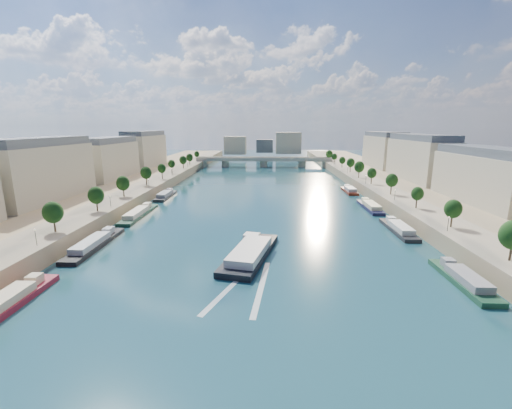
{
  "coord_description": "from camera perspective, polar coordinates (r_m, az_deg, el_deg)",
  "views": [
    {
      "loc": [
        2.94,
        -46.42,
        33.21
      ],
      "look_at": [
        -1.07,
        76.48,
        5.0
      ],
      "focal_mm": 24.0,
      "sensor_mm": 36.0,
      "label": 1
    }
  ],
  "objects": [
    {
      "name": "quay_left",
      "position": [
        167.33,
        -24.78,
        1.14
      ],
      "size": [
        44.0,
        520.0,
        5.0
      ],
      "primitive_type": "cube",
      "color": "#9E8460",
      "rests_on": "ground"
    },
    {
      "name": "pave_left",
      "position": [
        160.7,
        -20.08,
        2.04
      ],
      "size": [
        14.0,
        520.0,
        0.1
      ],
      "primitive_type": "cube",
      "color": "gray",
      "rests_on": "quay_left"
    },
    {
      "name": "ground",
      "position": [
        150.17,
        0.7,
        0.14
      ],
      "size": [
        700.0,
        700.0,
        0.0
      ],
      "primitive_type": "plane",
      "color": "#0D353A",
      "rests_on": "ground"
    },
    {
      "name": "moored_barges_left",
      "position": [
        109.18,
        -24.69,
        -5.55
      ],
      "size": [
        5.0,
        158.53,
        3.6
      ],
      "color": "black",
      "rests_on": "ground"
    },
    {
      "name": "lamps_left",
      "position": [
        149.44,
        -19.96,
        2.34
      ],
      "size": [
        0.36,
        200.36,
        4.28
      ],
      "color": "black",
      "rests_on": "ground"
    },
    {
      "name": "bridge",
      "position": [
        287.14,
        1.28,
        7.3
      ],
      "size": [
        112.0,
        12.0,
        8.15
      ],
      "color": "#C1B79E",
      "rests_on": "ground"
    },
    {
      "name": "trees_right",
      "position": [
        166.42,
        20.14,
        4.28
      ],
      "size": [
        4.8,
        268.8,
        8.26
      ],
      "color": "#382B1E",
      "rests_on": "ground"
    },
    {
      "name": "quay_right",
      "position": [
        164.78,
        26.61,
        0.8
      ],
      "size": [
        44.0,
        520.0,
        5.0
      ],
      "primitive_type": "cube",
      "color": "#9E8460",
      "rests_on": "ground"
    },
    {
      "name": "wake",
      "position": [
        74.71,
        -1.63,
        -13.46
      ],
      "size": [
        13.33,
        25.98,
        0.04
      ],
      "color": "silver",
      "rests_on": "ground"
    },
    {
      "name": "skyline",
      "position": [
        366.42,
        1.94,
        10.01
      ],
      "size": [
        79.0,
        42.0,
        22.0
      ],
      "color": "#BEB092",
      "rests_on": "ground"
    },
    {
      "name": "buildings_left",
      "position": [
        181.97,
        -27.21,
        6.22
      ],
      "size": [
        16.0,
        226.0,
        23.2
      ],
      "color": "#BEB092",
      "rests_on": "ground"
    },
    {
      "name": "lamps_right",
      "position": [
        161.35,
        19.76,
        3.09
      ],
      "size": [
        0.36,
        200.36,
        4.28
      ],
      "color": "black",
      "rests_on": "ground"
    },
    {
      "name": "tour_barge",
      "position": [
        89.38,
        -0.99,
        -8.09
      ],
      "size": [
        15.05,
        31.12,
        4.07
      ],
      "rotation": [
        0.0,
        0.0,
        -0.23
      ],
      "color": "black",
      "rests_on": "ground"
    },
    {
      "name": "trees_left",
      "position": [
        160.94,
        -19.3,
        4.08
      ],
      "size": [
        4.8,
        268.8,
        8.26
      ],
      "color": "#382B1E",
      "rests_on": "ground"
    },
    {
      "name": "moored_barges_right",
      "position": [
        115.64,
        23.45,
        -4.44
      ],
      "size": [
        5.0,
        162.14,
        3.6
      ],
      "color": "black",
      "rests_on": "ground"
    },
    {
      "name": "pave_right",
      "position": [
        158.61,
        21.77,
        1.76
      ],
      "size": [
        14.0,
        520.0,
        0.1
      ],
      "primitive_type": "cube",
      "color": "gray",
      "rests_on": "quay_right"
    },
    {
      "name": "buildings_right",
      "position": [
        179.2,
        29.28,
        5.92
      ],
      "size": [
        16.0,
        226.0,
        23.2
      ],
      "color": "#BEB092",
      "rests_on": "ground"
    }
  ]
}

